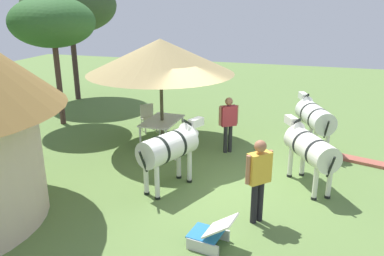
% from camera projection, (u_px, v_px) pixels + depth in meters
% --- Properties ---
extents(ground_plane, '(36.00, 36.00, 0.00)m').
position_uv_depth(ground_plane, '(211.00, 177.00, 9.57)').
color(ground_plane, '#5D7C3E').
extents(shade_umbrella, '(4.24, 4.24, 3.13)m').
position_uv_depth(shade_umbrella, '(160.00, 56.00, 10.96)').
color(shade_umbrella, '#4D4834').
rests_on(shade_umbrella, ground_plane).
extents(patio_dining_table, '(1.52, 0.96, 0.74)m').
position_uv_depth(patio_dining_table, '(162.00, 123.00, 11.58)').
color(patio_dining_table, silver).
rests_on(patio_dining_table, ground_plane).
extents(patio_chair_near_hut, '(0.61, 0.61, 0.90)m').
position_uv_depth(patio_chair_near_hut, '(148.00, 116.00, 12.73)').
color(patio_chair_near_hut, silver).
rests_on(patio_chair_near_hut, ground_plane).
extents(patio_chair_east_end, '(0.61, 0.61, 0.90)m').
position_uv_depth(patio_chair_east_end, '(180.00, 140.00, 10.54)').
color(patio_chair_east_end, white).
rests_on(patio_chair_east_end, ground_plane).
extents(guest_beside_umbrella, '(0.41, 0.49, 1.61)m').
position_uv_depth(guest_beside_umbrella, '(228.00, 120.00, 10.82)').
color(guest_beside_umbrella, black).
rests_on(guest_beside_umbrella, ground_plane).
extents(standing_watcher, '(0.48, 0.47, 1.71)m').
position_uv_depth(standing_watcher, '(259.00, 174.00, 7.34)').
color(standing_watcher, black).
rests_on(standing_watcher, ground_plane).
extents(striped_lounge_chair, '(0.65, 0.87, 0.64)m').
position_uv_depth(striped_lounge_chair, '(211.00, 233.00, 6.82)').
color(striped_lounge_chair, '#2571AD').
rests_on(striped_lounge_chair, ground_plane).
extents(zebra_nearest_camera, '(2.18, 1.17, 1.49)m').
position_uv_depth(zebra_nearest_camera, '(314.00, 117.00, 11.16)').
color(zebra_nearest_camera, silver).
rests_on(zebra_nearest_camera, ground_plane).
extents(zebra_by_umbrella, '(1.99, 1.35, 1.48)m').
position_uv_depth(zebra_by_umbrella, '(310.00, 148.00, 8.83)').
color(zebra_by_umbrella, silver).
rests_on(zebra_by_umbrella, ground_plane).
extents(zebra_toward_hut, '(1.98, 1.13, 1.54)m').
position_uv_depth(zebra_toward_hut, '(170.00, 147.00, 8.74)').
color(zebra_toward_hut, silver).
rests_on(zebra_toward_hut, ground_plane).
extents(acacia_tree_left_background, '(3.80, 3.80, 5.08)m').
position_uv_depth(acacia_tree_left_background, '(69.00, 5.00, 15.80)').
color(acacia_tree_left_background, '#402D2D').
rests_on(acacia_tree_left_background, ground_plane).
extents(acacia_tree_far_lawn, '(2.75, 2.75, 4.29)m').
position_uv_depth(acacia_tree_far_lawn, '(52.00, 22.00, 12.57)').
color(acacia_tree_far_lawn, '#4C342F').
rests_on(acacia_tree_far_lawn, ground_plane).
extents(brick_patio_kerb, '(1.16, 2.78, 0.08)m').
position_uv_depth(brick_patio_kerb, '(352.00, 159.00, 10.53)').
color(brick_patio_kerb, '#A05342').
rests_on(brick_patio_kerb, ground_plane).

